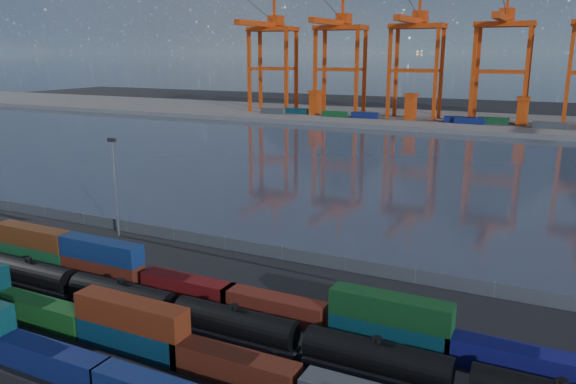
% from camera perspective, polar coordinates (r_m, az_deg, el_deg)
% --- Properties ---
extents(ground, '(700.00, 700.00, 0.00)m').
position_cam_1_polar(ground, '(63.05, -12.63, -14.87)').
color(ground, black).
rests_on(ground, ground).
extents(harbor_water, '(700.00, 700.00, 0.00)m').
position_cam_1_polar(harbor_water, '(154.53, 12.46, 2.41)').
color(harbor_water, '#303846').
rests_on(harbor_water, ground).
extents(far_quay, '(700.00, 70.00, 2.00)m').
position_cam_1_polar(far_quay, '(256.47, 18.29, 6.75)').
color(far_quay, '#514F4C').
rests_on(far_quay, ground).
extents(container_row_south, '(139.62, 2.53, 5.40)m').
position_cam_1_polar(container_row_south, '(56.62, -19.06, -16.49)').
color(container_row_south, '#45494B').
rests_on(container_row_south, ground).
extents(container_row_mid, '(142.78, 2.64, 5.64)m').
position_cam_1_polar(container_row_mid, '(66.28, -20.14, -12.11)').
color(container_row_mid, '#3C3F40').
rests_on(container_row_mid, ground).
extents(container_row_north, '(129.08, 2.62, 5.58)m').
position_cam_1_polar(container_row_north, '(70.43, -8.07, -9.62)').
color(container_row_north, navy).
rests_on(container_row_north, ground).
extents(tanker_string, '(123.02, 3.12, 4.47)m').
position_cam_1_polar(tanker_string, '(57.73, 1.36, -14.84)').
color(tanker_string, black).
rests_on(tanker_string, ground).
extents(waterfront_fence, '(160.12, 0.12, 2.20)m').
position_cam_1_polar(waterfront_fence, '(84.07, -0.61, -6.26)').
color(waterfront_fence, '#595B5E').
rests_on(waterfront_fence, ground).
extents(yard_light_mast, '(1.60, 0.40, 16.60)m').
position_cam_1_polar(yard_light_mast, '(97.10, -17.17, 0.98)').
color(yard_light_mast, slate).
rests_on(yard_light_mast, ground).
extents(gantry_cranes, '(197.85, 43.88, 59.42)m').
position_cam_1_polar(gantry_cranes, '(249.59, 16.94, 14.83)').
color(gantry_cranes, '#D8430F').
rests_on(gantry_cranes, ground).
extents(quay_containers, '(172.58, 10.99, 2.60)m').
position_cam_1_polar(quay_containers, '(243.79, 15.25, 7.17)').
color(quay_containers, navy).
rests_on(quay_containers, far_quay).
extents(straddle_carriers, '(140.00, 7.00, 11.10)m').
position_cam_1_polar(straddle_carriers, '(246.31, 17.48, 8.14)').
color(straddle_carriers, '#D8430F').
rests_on(straddle_carriers, far_quay).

